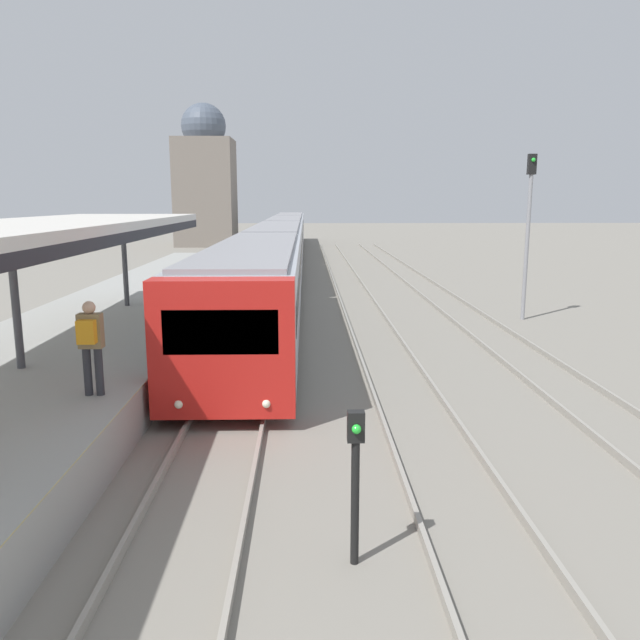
{
  "coord_description": "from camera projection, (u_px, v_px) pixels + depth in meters",
  "views": [
    {
      "loc": [
        1.55,
        -0.94,
        4.27
      ],
      "look_at": [
        1.87,
        13.11,
        1.57
      ],
      "focal_mm": 35.0,
      "sensor_mm": 36.0,
      "label": 1
    }
  ],
  "objects": [
    {
      "name": "signal_mast_far",
      "position": [
        529.0,
        219.0,
        22.07
      ],
      "size": [
        0.28,
        0.29,
        5.87
      ],
      "color": "gray",
      "rests_on": "ground_plane"
    },
    {
      "name": "signal_post_near",
      "position": [
        355.0,
        471.0,
        7.24
      ],
      "size": [
        0.2,
        0.21,
        1.9
      ],
      "color": "black",
      "rests_on": "ground_plane"
    },
    {
      "name": "platform_canopy",
      "position": [
        11.0,
        231.0,
        12.15
      ],
      "size": [
        4.0,
        19.17,
        2.89
      ],
      "color": "beige",
      "rests_on": "station_platform"
    },
    {
      "name": "distant_domed_building",
      "position": [
        205.0,
        180.0,
        58.89
      ],
      "size": [
        5.39,
        5.39,
        13.16
      ],
      "color": "slate",
      "rests_on": "ground_plane"
    },
    {
      "name": "person_on_platform",
      "position": [
        90.0,
        341.0,
        10.69
      ],
      "size": [
        0.4,
        0.4,
        1.66
      ],
      "color": "#2D2D33",
      "rests_on": "station_platform"
    },
    {
      "name": "train_near",
      "position": [
        282.0,
        241.0,
        40.43
      ],
      "size": [
        2.71,
        59.27,
        2.98
      ],
      "color": "red",
      "rests_on": "ground_plane"
    }
  ]
}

